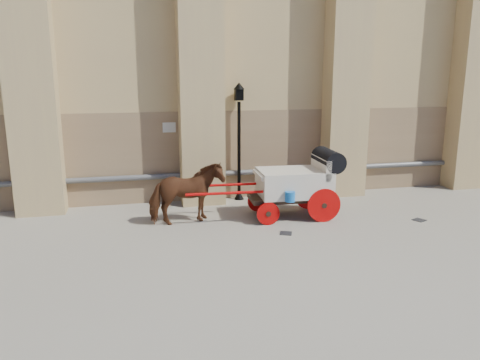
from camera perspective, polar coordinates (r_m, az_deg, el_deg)
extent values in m
plane|color=slate|center=(12.53, 2.55, -6.78)|extent=(90.00, 90.00, 0.00)
cube|color=#8A6F50|center=(16.59, 5.36, 3.39)|extent=(44.00, 0.35, 3.00)
cylinder|color=#59595B|center=(16.45, 5.61, 1.18)|extent=(42.00, 0.18, 0.18)
cube|color=beige|center=(15.47, -8.63, 6.36)|extent=(0.42, 0.04, 0.32)
imported|color=#562F1A|center=(13.36, -6.55, -1.69)|extent=(2.21, 1.31, 1.75)
cube|color=black|center=(14.07, 6.10, -2.07)|extent=(2.48, 1.24, 0.13)
cube|color=beige|center=(13.99, 6.58, -0.30)|extent=(2.17, 1.50, 0.77)
cube|color=beige|center=(14.15, 9.83, 1.57)|extent=(0.25, 1.38, 0.61)
cube|color=beige|center=(13.70, 2.85, 0.66)|extent=(0.46, 1.23, 0.11)
cylinder|color=black|center=(14.19, 10.70, 2.47)|extent=(0.70, 1.41, 0.62)
cylinder|color=#BA0505|center=(13.72, 10.19, -3.06)|extent=(0.99, 0.12, 0.99)
cylinder|color=#BA0505|center=(14.97, 8.42, -1.66)|extent=(0.99, 0.12, 0.99)
cylinder|color=#BA0505|center=(13.31, 3.45, -4.12)|extent=(0.66, 0.10, 0.66)
cylinder|color=#BA0505|center=(14.58, 2.22, -2.58)|extent=(0.66, 0.10, 0.66)
cylinder|color=#BA0505|center=(13.13, -0.91, -1.58)|extent=(2.64, 0.23, 0.08)
cylinder|color=#BA0505|center=(14.08, -1.55, -0.60)|extent=(2.64, 0.23, 0.08)
cylinder|color=blue|center=(13.24, 6.12, -2.03)|extent=(0.29, 0.29, 0.29)
cylinder|color=black|center=(15.71, -0.12, 3.50)|extent=(0.11, 0.11, 3.31)
cone|color=black|center=(16.02, -0.12, -1.77)|extent=(0.33, 0.33, 0.33)
cube|color=black|center=(15.52, -0.12, 10.39)|extent=(0.26, 0.26, 0.39)
cone|color=black|center=(15.51, -0.12, 11.41)|extent=(0.37, 0.37, 0.22)
cube|color=black|center=(12.74, 5.62, -6.47)|extent=(0.42, 0.42, 0.01)
cube|color=black|center=(14.76, 21.01, -4.57)|extent=(0.42, 0.42, 0.01)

